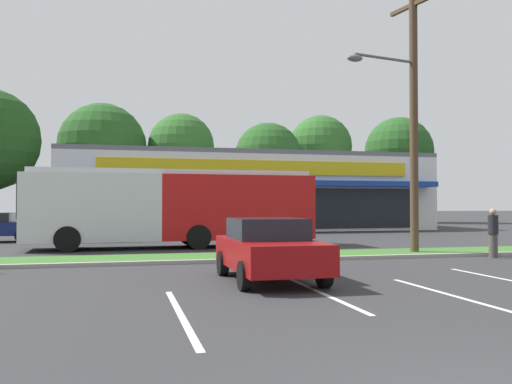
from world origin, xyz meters
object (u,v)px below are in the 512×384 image
city_bus (173,206)px  car_0 (269,249)px  utility_pole (411,111)px  car_2 (98,225)px  pedestrian_by_pole (493,233)px

city_bus → car_0: bearing=95.7°
utility_pole → city_bus: (-8.05, 5.40, -3.44)m
car_0 → car_2: car_2 is taller
car_0 → city_bus: bearing=-172.8°
car_0 → car_2: size_ratio=0.97×
utility_pole → car_0: (-6.72, -5.09, -4.44)m
city_bus → car_0: 10.62m
city_bus → car_2: size_ratio=2.81×
city_bus → utility_pole: bearing=144.6°
city_bus → car_2: bearing=-58.2°
city_bus → pedestrian_by_pole: size_ratio=7.08×
utility_pole → city_bus: utility_pole is taller
utility_pole → car_0: bearing=-142.9°
utility_pole → pedestrian_by_pole: 5.13m
city_bus → car_2: 5.94m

